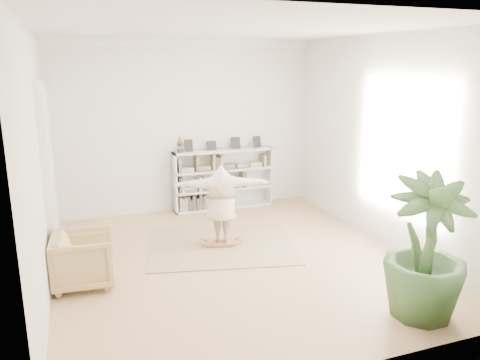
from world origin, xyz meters
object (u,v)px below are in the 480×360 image
Objects in this scene: armchair at (84,259)px; houseplant at (426,248)px; person at (221,202)px; bookshelf at (223,180)px; rocker_board at (221,242)px.

houseplant is (3.95, -2.35, 0.52)m from armchair.
armchair is 0.47× the size of houseplant.
person is 0.92× the size of houseplant.
armchair is 2.44m from person.
rocker_board is (-0.73, -2.13, -0.57)m from bookshelf.
rocker_board is 0.29× the size of houseplant.
bookshelf is at bearing -41.95° from armchair.
bookshelf reaches higher than armchair.
houseplant is (1.66, -3.07, 0.11)m from person.
armchair reaches higher than rocker_board.
armchair is at bearing 149.32° from houseplant.
person is at bearing 118.37° from houseplant.
bookshelf is 2.25m from person.
armchair is at bearing 30.39° from person.
houseplant is (1.66, -3.07, 0.85)m from rocker_board.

